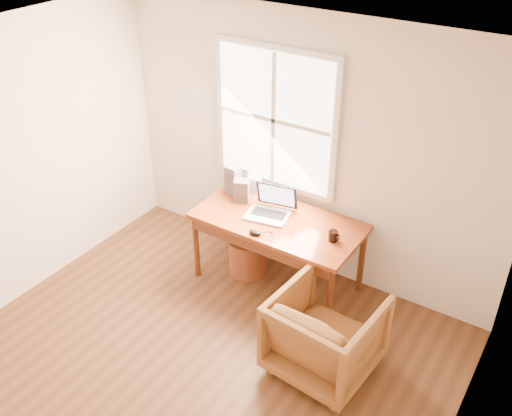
{
  "coord_description": "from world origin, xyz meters",
  "views": [
    {
      "loc": [
        2.28,
        -2.09,
        3.68
      ],
      "look_at": [
        -0.15,
        1.65,
        0.91
      ],
      "focal_mm": 40.0,
      "sensor_mm": 36.0,
      "label": 1
    }
  ],
  "objects_px": {
    "wicker_stool": "(248,255)",
    "coffee_mug": "(333,236)",
    "desk": "(278,221)",
    "cd_stack_a": "(244,178)",
    "laptop": "(267,205)",
    "armchair": "(325,334)"
  },
  "relations": [
    {
      "from": "desk",
      "to": "laptop",
      "type": "relative_size",
      "value": 4.17
    },
    {
      "from": "desk",
      "to": "wicker_stool",
      "type": "height_order",
      "value": "desk"
    },
    {
      "from": "coffee_mug",
      "to": "cd_stack_a",
      "type": "relative_size",
      "value": 0.39
    },
    {
      "from": "desk",
      "to": "cd_stack_a",
      "type": "distance_m",
      "value": 0.7
    },
    {
      "from": "desk",
      "to": "coffee_mug",
      "type": "distance_m",
      "value": 0.59
    },
    {
      "from": "wicker_stool",
      "to": "coffee_mug",
      "type": "relative_size",
      "value": 4.03
    },
    {
      "from": "armchair",
      "to": "laptop",
      "type": "relative_size",
      "value": 2.12
    },
    {
      "from": "desk",
      "to": "wicker_stool",
      "type": "bearing_deg",
      "value": -179.63
    },
    {
      "from": "desk",
      "to": "wicker_stool",
      "type": "xyz_separation_m",
      "value": [
        -0.35,
        -0.0,
        -0.53
      ]
    },
    {
      "from": "coffee_mug",
      "to": "laptop",
      "type": "bearing_deg",
      "value": -177.82
    },
    {
      "from": "laptop",
      "to": "coffee_mug",
      "type": "relative_size",
      "value": 3.96
    },
    {
      "from": "wicker_stool",
      "to": "coffee_mug",
      "type": "bearing_deg",
      "value": -1.46
    },
    {
      "from": "desk",
      "to": "laptop",
      "type": "distance_m",
      "value": 0.19
    },
    {
      "from": "desk",
      "to": "laptop",
      "type": "height_order",
      "value": "laptop"
    },
    {
      "from": "armchair",
      "to": "coffee_mug",
      "type": "xyz_separation_m",
      "value": [
        -0.32,
        0.72,
        0.43
      ]
    },
    {
      "from": "coffee_mug",
      "to": "cd_stack_a",
      "type": "distance_m",
      "value": 1.24
    },
    {
      "from": "cd_stack_a",
      "to": "armchair",
      "type": "bearing_deg",
      "value": -35.09
    },
    {
      "from": "desk",
      "to": "cd_stack_a",
      "type": "height_order",
      "value": "cd_stack_a"
    },
    {
      "from": "coffee_mug",
      "to": "wicker_stool",
      "type": "bearing_deg",
      "value": -178.46
    },
    {
      "from": "laptop",
      "to": "armchair",
      "type": "bearing_deg",
      "value": -46.76
    },
    {
      "from": "laptop",
      "to": "coffee_mug",
      "type": "distance_m",
      "value": 0.7
    },
    {
      "from": "armchair",
      "to": "coffee_mug",
      "type": "bearing_deg",
      "value": -61.08
    }
  ]
}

